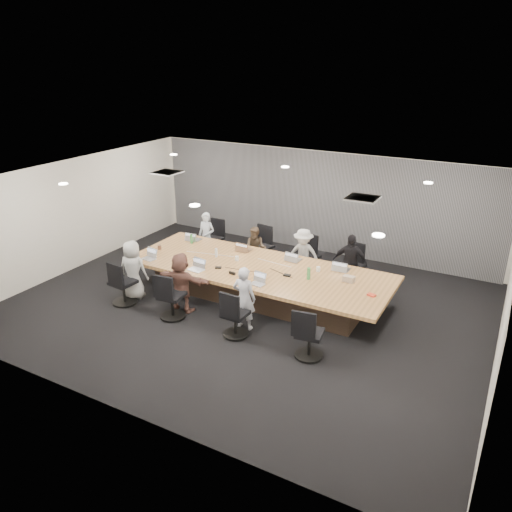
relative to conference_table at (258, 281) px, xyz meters
The scene contains 41 objects.
floor 0.64m from the conference_table, 90.00° to the right, with size 10.00×8.00×0.00m, color black.
ceiling 2.45m from the conference_table, 90.00° to the right, with size 10.00×8.00×0.00m, color white.
wall_back 3.64m from the conference_table, 90.00° to the left, with size 10.00×2.80×0.00m, color beige.
wall_front 4.61m from the conference_table, 90.00° to the right, with size 10.00×2.80×0.00m, color beige.
wall_left 5.12m from the conference_table, behind, with size 8.00×2.80×0.00m, color beige.
wall_right 5.12m from the conference_table, ahead, with size 8.00×2.80×0.00m, color beige.
curtain 3.56m from the conference_table, 90.00° to the left, with size 9.80×0.04×2.80m, color slate.
conference_table is the anchor object (origin of this frame).
chair_0 2.86m from the conference_table, 143.58° to the left, with size 0.53×0.53×0.79m, color black, non-canonical shape.
chair_1 1.88m from the conference_table, 115.21° to the left, with size 0.59×0.59×0.87m, color black, non-canonical shape.
chair_2 1.77m from the conference_table, 73.34° to the left, with size 0.56×0.56×0.83m, color black, non-canonical shape.
chair_3 2.39m from the conference_table, 45.27° to the left, with size 0.54×0.54×0.80m, color black, non-canonical shape.
chair_4 3.00m from the conference_table, 145.48° to the right, with size 0.58×0.58×0.85m, color black, non-canonical shape.
chair_5 2.04m from the conference_table, 123.67° to the right, with size 0.57×0.57×0.85m, color black, non-canonical shape.
chair_6 1.75m from the conference_table, 76.32° to the right, with size 0.54×0.54×0.80m, color black, non-canonical shape.
chair_7 2.61m from the conference_table, 40.66° to the right, with size 0.56×0.56×0.82m, color black, non-canonical shape.
person_0 2.68m from the conference_table, 149.63° to the left, with size 0.48×0.31×1.31m, color silver.
laptop_0 2.46m from the conference_table, 160.85° to the left, with size 0.33×0.23×0.02m, color #B2B2B7.
person_1 1.58m from the conference_table, 120.66° to the left, with size 0.56×0.44×1.15m, color brown.
laptop_1 1.18m from the conference_table, 135.01° to the left, with size 0.35×0.24×0.02m, color #8C6647.
person_2 1.47m from the conference_table, 69.35° to the left, with size 0.85×0.49×1.32m, color #A5A5A5.
laptop_2 1.01m from the conference_table, 57.54° to the left, with size 0.35×0.24×0.02m, color #B2B2B7.
person_3 2.18m from the conference_table, 38.72° to the left, with size 0.81×0.34×1.39m, color black.
laptop_3 1.90m from the conference_table, 25.41° to the left, with size 0.35×0.24×0.02m, color #B2B2B7.
person_4 2.83m from the conference_table, 151.35° to the right, with size 0.67×0.43×1.36m, color #ABABAB.
laptop_4 2.62m from the conference_table, 162.06° to the right, with size 0.32×0.22×0.02m, color #B2B2B7.
person_5 1.78m from the conference_table, 130.00° to the right, with size 1.24×0.39×1.33m, color brown.
laptop_5 1.43m from the conference_table, 144.77° to the right, with size 0.35×0.24×0.02m, color #B2B2B7.
person_6 1.44m from the conference_table, 72.96° to the right, with size 0.49×0.32×1.34m, color #B1B2C0.
laptop_6 0.97m from the conference_table, 62.65° to the right, with size 0.29×0.20×0.02m, color #B2B2B7.
bottle_green_left 2.33m from the conference_table, 166.07° to the left, with size 0.07×0.07×0.24m, color #3E9649.
bottle_green_right 1.33m from the conference_table, ahead, with size 0.07×0.07×0.26m, color #3E9649.
bottle_clear 1.25m from the conference_table, behind, with size 0.06×0.06×0.21m, color silver.
cup_white_far 0.75m from the conference_table, 169.56° to the left, with size 0.09×0.09×0.11m, color white.
cup_white_near 1.40m from the conference_table, 19.02° to the left, with size 0.09×0.09×0.11m, color white.
mug_brown 2.68m from the conference_table, behind, with size 0.09×0.09×0.11m, color brown.
mic_left 0.96m from the conference_table, 148.25° to the right, with size 0.14×0.09×0.03m, color black.
mic_right 0.86m from the conference_table, ahead, with size 0.15×0.10×0.03m, color black.
stapler 0.78m from the conference_table, 117.24° to the right, with size 0.15×0.04×0.06m, color black.
canvas_bag 2.09m from the conference_table, ahead, with size 0.24×0.15×0.13m, color tan.
snack_packet 2.68m from the conference_table, ahead, with size 0.16×0.11×0.04m, color red.
Camera 1 is at (4.88, -8.54, 5.17)m, focal length 35.00 mm.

